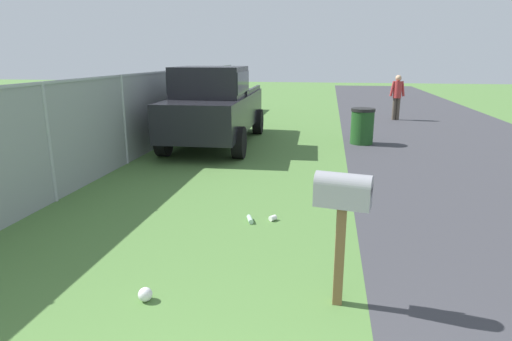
# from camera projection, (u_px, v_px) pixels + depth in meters

# --- Properties ---
(mailbox) EXTENTS (0.30, 0.54, 1.32)m
(mailbox) POSITION_uv_depth(u_px,v_px,m) (342.00, 201.00, 3.95)
(mailbox) COLOR brown
(mailbox) RESTS_ON ground
(pickup_truck) EXTENTS (5.20, 2.23, 2.09)m
(pickup_truck) POSITION_uv_depth(u_px,v_px,m) (215.00, 104.00, 11.49)
(pickup_truck) COLOR black
(pickup_truck) RESTS_ON ground
(trash_bin) EXTENTS (0.64, 0.64, 0.98)m
(trash_bin) POSITION_uv_depth(u_px,v_px,m) (362.00, 126.00, 11.76)
(trash_bin) COLOR #1E4C1E
(trash_bin) RESTS_ON ground
(pedestrian) EXTENTS (0.30, 0.56, 1.67)m
(pedestrian) POSITION_uv_depth(u_px,v_px,m) (397.00, 94.00, 16.11)
(pedestrian) COLOR #4C4238
(pedestrian) RESTS_ON ground
(fence_section) EXTENTS (18.66, 0.07, 1.96)m
(fence_section) POSITION_uv_depth(u_px,v_px,m) (148.00, 110.00, 10.72)
(fence_section) COLOR #9EA3A8
(fence_section) RESTS_ON ground
(litter_bag_near_hydrant) EXTENTS (0.14, 0.14, 0.14)m
(litter_bag_near_hydrant) POSITION_uv_depth(u_px,v_px,m) (145.00, 294.00, 4.24)
(litter_bag_near_hydrant) COLOR silver
(litter_bag_near_hydrant) RESTS_ON ground
(litter_bottle_by_mailbox) EXTENTS (0.23, 0.14, 0.07)m
(litter_bottle_by_mailbox) POSITION_uv_depth(u_px,v_px,m) (250.00, 219.00, 6.29)
(litter_bottle_by_mailbox) COLOR #B2D8BF
(litter_bottle_by_mailbox) RESTS_ON ground
(litter_cup_midfield_a) EXTENTS (0.13, 0.12, 0.08)m
(litter_cup_midfield_a) POSITION_uv_depth(u_px,v_px,m) (273.00, 218.00, 6.32)
(litter_cup_midfield_a) COLOR white
(litter_cup_midfield_a) RESTS_ON ground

